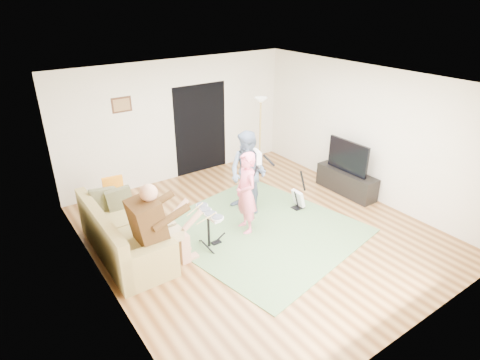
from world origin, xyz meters
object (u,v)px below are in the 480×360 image
(guitar_spare, at_px, (299,198))
(dining_chair, at_px, (117,208))
(torchiere_lamp, at_px, (260,122))
(tv_cabinet, at_px, (346,182))
(drum_kit, at_px, (209,231))
(singer, at_px, (246,193))
(sofa, at_px, (121,239))
(television, at_px, (348,156))
(guitarist, at_px, (248,173))

(guitar_spare, relative_size, dining_chair, 0.91)
(torchiere_lamp, bearing_deg, tv_cabinet, -66.50)
(drum_kit, distance_m, guitar_spare, 2.16)
(singer, bearing_deg, sofa, -93.74)
(sofa, bearing_deg, tv_cabinet, -6.99)
(tv_cabinet, bearing_deg, dining_chair, 160.59)
(singer, bearing_deg, guitar_spare, 103.41)
(torchiere_lamp, bearing_deg, television, -67.74)
(torchiere_lamp, relative_size, tv_cabinet, 1.29)
(television, bearing_deg, singer, 179.79)
(guitarist, relative_size, television, 1.63)
(tv_cabinet, bearing_deg, guitar_spare, 177.70)
(dining_chair, xyz_separation_m, tv_cabinet, (4.49, -1.58, -0.07))
(guitarist, relative_size, guitar_spare, 2.00)
(sofa, distance_m, guitarist, 2.63)
(sofa, distance_m, torchiere_lamp, 4.28)
(guitarist, distance_m, dining_chair, 2.54)
(drum_kit, height_order, television, television)
(dining_chair, bearing_deg, sofa, -99.94)
(sofa, xyz_separation_m, television, (4.75, -0.59, 0.56))
(singer, xyz_separation_m, guitarist, (0.45, 0.56, 0.06))
(drum_kit, xyz_separation_m, singer, (0.83, 0.07, 0.45))
(guitar_spare, relative_size, torchiere_lamp, 0.45)
(drum_kit, bearing_deg, singer, 4.91)
(drum_kit, relative_size, television, 0.71)
(guitar_spare, height_order, tv_cabinet, guitar_spare)
(singer, height_order, guitarist, guitarist)
(guitarist, bearing_deg, guitar_spare, 38.75)
(drum_kit, distance_m, singer, 0.94)
(singer, xyz_separation_m, television, (2.62, -0.01, 0.09))
(guitar_spare, bearing_deg, drum_kit, -176.93)
(sofa, bearing_deg, torchiere_lamp, 19.28)
(singer, relative_size, dining_chair, 1.68)
(tv_cabinet, bearing_deg, sofa, 173.01)
(sofa, relative_size, torchiere_lamp, 1.19)
(guitar_spare, xyz_separation_m, tv_cabinet, (1.34, -0.05, 0.02))
(dining_chair, bearing_deg, singer, -33.70)
(singer, xyz_separation_m, dining_chair, (-1.82, 1.57, -0.44))
(sofa, relative_size, guitarist, 1.32)
(guitar_spare, bearing_deg, television, -2.39)
(tv_cabinet, xyz_separation_m, television, (-0.05, 0.00, 0.60))
(singer, distance_m, guitarist, 0.72)
(sofa, height_order, drum_kit, sofa)
(guitarist, relative_size, dining_chair, 1.82)
(guitar_spare, relative_size, tv_cabinet, 0.59)
(singer, relative_size, television, 1.50)
(torchiere_lamp, xyz_separation_m, tv_cabinet, (0.86, -1.97, -0.99))
(drum_kit, xyz_separation_m, tv_cabinet, (3.50, 0.06, -0.06))
(torchiere_lamp, relative_size, television, 1.80)
(guitar_spare, distance_m, television, 1.43)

